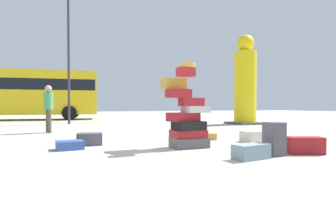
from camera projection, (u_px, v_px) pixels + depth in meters
The scene contains 13 objects.
ground_plane at pixel (182, 151), 5.42m from camera, with size 80.00×80.00×0.00m, color #ADA89E.
suitcase_tower at pixel (186, 116), 5.88m from camera, with size 0.97×0.75×1.82m.
suitcase_tan_foreground_near at pixel (205, 137), 7.29m from camera, with size 0.57×0.30×0.17m, color #B28C33.
suitcase_cream_right_side at pixel (255, 136), 6.98m from camera, with size 0.72×0.40×0.27m, color beige.
suitcase_slate_white_trunk at pixel (251, 152), 4.63m from camera, with size 0.64×0.31×0.26m, color gray.
suitcase_navy_upright_blue at pixel (70, 145), 5.67m from camera, with size 0.52×0.42×0.18m, color #334F99.
suitcase_maroon_foreground_far at pixel (305, 145), 5.15m from camera, with size 0.65×0.31×0.32m, color maroon.
suitcase_charcoal_behind_tower at pixel (274, 139), 4.99m from camera, with size 0.28×0.32×0.60m, color #4C4C51.
suitcase_charcoal_left_side at pixel (90, 139), 6.30m from camera, with size 0.56×0.37×0.28m, color #4C4C51.
person_bearded_onlooker at pixel (48, 105), 9.14m from camera, with size 0.30×0.33×1.59m.
yellow_dummy_statue at pixel (245, 84), 13.57m from camera, with size 1.50×1.50×4.41m.
parked_bus at pixel (20, 91), 17.67m from camera, with size 9.78×3.47×3.15m.
lamp_post at pixel (69, 39), 13.61m from camera, with size 0.36×0.36×6.55m.
Camera 1 is at (-2.15, -4.96, 0.90)m, focal length 29.33 mm.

